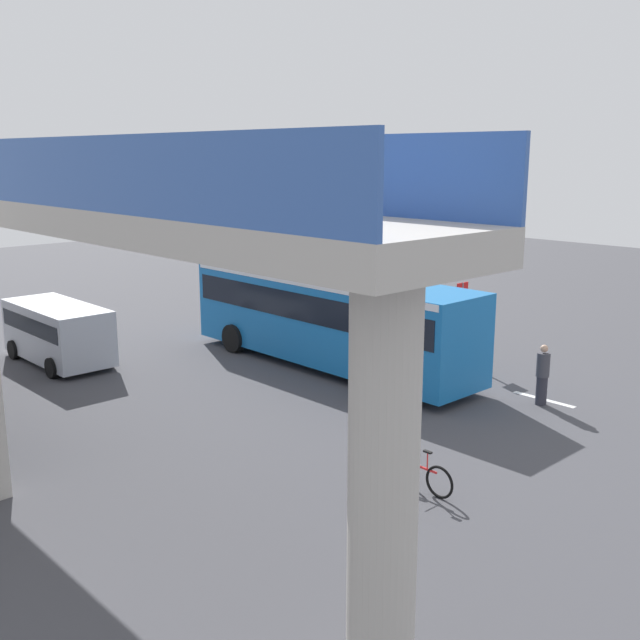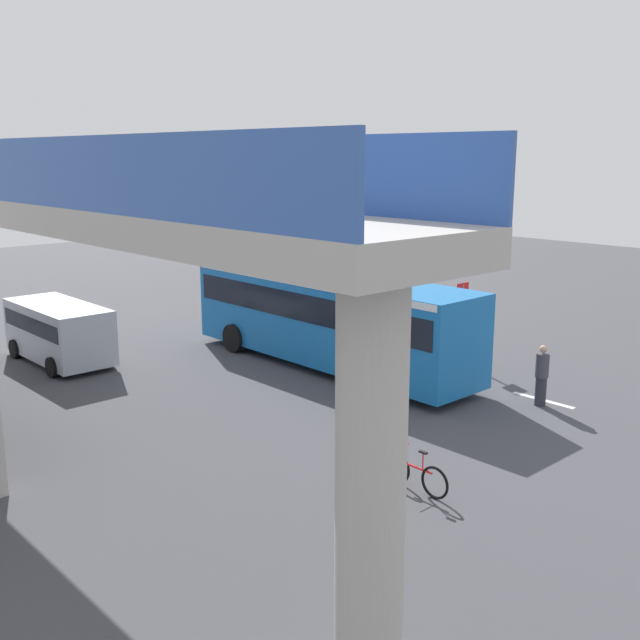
{
  "view_description": "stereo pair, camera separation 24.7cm",
  "coord_description": "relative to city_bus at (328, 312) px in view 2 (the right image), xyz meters",
  "views": [
    {
      "loc": [
        -18.76,
        17.04,
        7.12
      ],
      "look_at": [
        -0.8,
        0.16,
        1.6
      ],
      "focal_mm": 41.81,
      "sensor_mm": 36.0,
      "label": 1
    },
    {
      "loc": [
        -18.93,
        16.86,
        7.12
      ],
      "look_at": [
        -0.8,
        0.16,
        1.6
      ],
      "focal_mm": 41.81,
      "sensor_mm": 36.0,
      "label": 2
    }
  ],
  "objects": [
    {
      "name": "lane_dash_centre",
      "position": [
        1.02,
        -2.18,
        -1.88
      ],
      "size": [
        2.0,
        0.2,
        0.01
      ],
      "primitive_type": "cube",
      "color": "silver",
      "rests_on": "ground"
    },
    {
      "name": "pedestrian",
      "position": [
        -7.15,
        -1.7,
        -1.0
      ],
      "size": [
        0.38,
        0.38,
        1.79
      ],
      "color": "#2D2D38",
      "rests_on": "ground"
    },
    {
      "name": "parked_van",
      "position": [
        6.68,
        6.54,
        -0.7
      ],
      "size": [
        4.8,
        2.17,
        2.05
      ],
      "color": "#B7BCC6",
      "rests_on": "ground"
    },
    {
      "name": "lane_dash_rightmost",
      "position": [
        9.02,
        -2.18,
        -1.88
      ],
      "size": [
        2.0,
        0.2,
        0.01
      ],
      "primitive_type": "cube",
      "color": "silver",
      "rests_on": "ground"
    },
    {
      "name": "ground",
      "position": [
        1.02,
        0.01,
        -1.88
      ],
      "size": [
        80.0,
        80.0,
        0.0
      ],
      "primitive_type": "plane",
      "color": "#424247"
    },
    {
      "name": "city_bus",
      "position": [
        0.0,
        0.0,
        0.0
      ],
      "size": [
        11.54,
        2.85,
        3.15
      ],
      "color": "#196BB7",
      "rests_on": "ground"
    },
    {
      "name": "lane_dash_leftmost",
      "position": [
        -6.98,
        -2.18,
        -1.88
      ],
      "size": [
        2.0,
        0.2,
        0.01
      ],
      "primitive_type": "cube",
      "color": "silver",
      "rests_on": "ground"
    },
    {
      "name": "bicycle_red",
      "position": [
        -8.34,
        5.26,
        -1.51
      ],
      "size": [
        1.77,
        0.44,
        0.96
      ],
      "color": "black",
      "rests_on": "ground"
    },
    {
      "name": "lane_dash_left",
      "position": [
        -2.98,
        -2.18,
        -1.88
      ],
      "size": [
        2.0,
        0.2,
        0.01
      ],
      "primitive_type": "cube",
      "color": "silver",
      "rests_on": "ground"
    },
    {
      "name": "traffic_sign",
      "position": [
        -2.76,
        -3.74,
        0.01
      ],
      "size": [
        0.08,
        0.6,
        2.8
      ],
      "color": "slate",
      "rests_on": "ground"
    },
    {
      "name": "lane_dash_right",
      "position": [
        5.02,
        -2.18,
        -1.88
      ],
      "size": [
        2.0,
        0.2,
        0.01
      ],
      "primitive_type": "cube",
      "color": "silver",
      "rests_on": "ground"
    }
  ]
}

